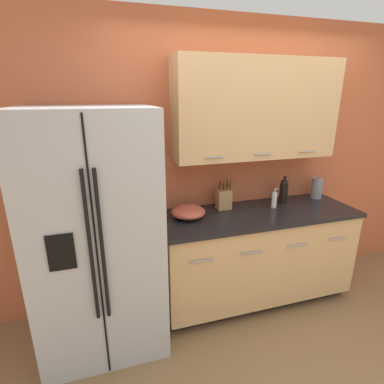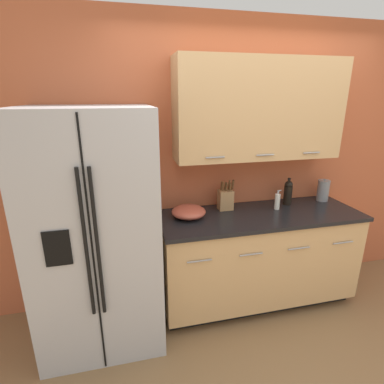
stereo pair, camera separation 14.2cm
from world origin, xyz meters
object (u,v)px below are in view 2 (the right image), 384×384
Objects in this scene: soap_dispenser at (277,201)px; knife_block at (226,199)px; refrigerator at (97,232)px; wine_bottle at (288,192)px; mixing_bowl at (189,212)px; steel_canister at (323,190)px.

knife_block is at bearing 166.75° from soap_dispenser.
soap_dispenser is (1.61, 0.14, 0.06)m from refrigerator.
soap_dispenser is at bearing -149.18° from wine_bottle.
steel_canister is at bearing 4.51° from mixing_bowl.
wine_bottle is 1.01m from mixing_bowl.
knife_block is 1.04m from steel_canister.
wine_bottle is 0.41m from steel_canister.
wine_bottle is at bearing 30.82° from soap_dispenser.
steel_canister is 0.76× the size of mixing_bowl.
refrigerator reaches higher than mixing_bowl.
wine_bottle is 0.19m from soap_dispenser.
mixing_bowl is (0.76, 0.15, 0.04)m from refrigerator.
knife_block is 0.39m from mixing_bowl.
knife_block is 0.48m from soap_dispenser.
refrigerator is 0.78m from mixing_bowl.
wine_bottle is at bearing 5.24° from mixing_bowl.
mixing_bowl is (-0.85, 0.00, -0.03)m from soap_dispenser.
steel_canister is 1.42m from mixing_bowl.
wine_bottle is at bearing 7.74° from refrigerator.
soap_dispenser is (-0.16, -0.10, -0.05)m from wine_bottle.
knife_block is 1.05× the size of wine_bottle.
wine_bottle reaches higher than mixing_bowl.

